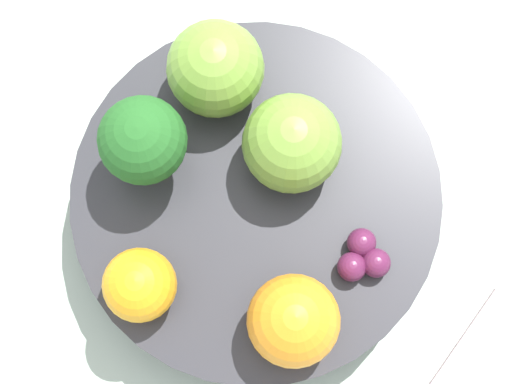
# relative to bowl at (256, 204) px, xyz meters

# --- Properties ---
(ground_plane) EXTENTS (6.00, 6.00, 0.00)m
(ground_plane) POSITION_rel_bowl_xyz_m (0.00, 0.00, -0.04)
(ground_plane) COLOR gray
(table_surface) EXTENTS (1.20, 1.20, 0.02)m
(table_surface) POSITION_rel_bowl_xyz_m (0.00, 0.00, -0.03)
(table_surface) COLOR #B2C6B2
(table_surface) RESTS_ON ground_plane
(bowl) EXTENTS (0.20, 0.20, 0.04)m
(bowl) POSITION_rel_bowl_xyz_m (0.00, 0.00, 0.00)
(bowl) COLOR #2D2D33
(bowl) RESTS_ON table_surface
(broccoli) EXTENTS (0.05, 0.05, 0.06)m
(broccoli) POSITION_rel_bowl_xyz_m (-0.06, -0.01, 0.06)
(broccoli) COLOR #8CB76B
(broccoli) RESTS_ON bowl
(apple_red) EXTENTS (0.05, 0.05, 0.05)m
(apple_red) POSITION_rel_bowl_xyz_m (0.01, 0.03, 0.05)
(apple_red) COLOR olive
(apple_red) RESTS_ON bowl
(apple_green) EXTENTS (0.05, 0.05, 0.05)m
(apple_green) POSITION_rel_bowl_xyz_m (-0.05, 0.05, 0.05)
(apple_green) COLOR olive
(apple_green) RESTS_ON bowl
(orange_front) EXTENTS (0.04, 0.04, 0.04)m
(orange_front) POSITION_rel_bowl_xyz_m (-0.03, -0.07, 0.04)
(orange_front) COLOR orange
(orange_front) RESTS_ON bowl
(orange_back) EXTENTS (0.05, 0.05, 0.05)m
(orange_back) POSITION_rel_bowl_xyz_m (0.05, -0.05, 0.05)
(orange_back) COLOR orange
(orange_back) RESTS_ON bowl
(grape_cluster) EXTENTS (0.03, 0.03, 0.02)m
(grape_cluster) POSITION_rel_bowl_xyz_m (0.07, -0.01, 0.03)
(grape_cluster) COLOR #5B1E42
(grape_cluster) RESTS_ON bowl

